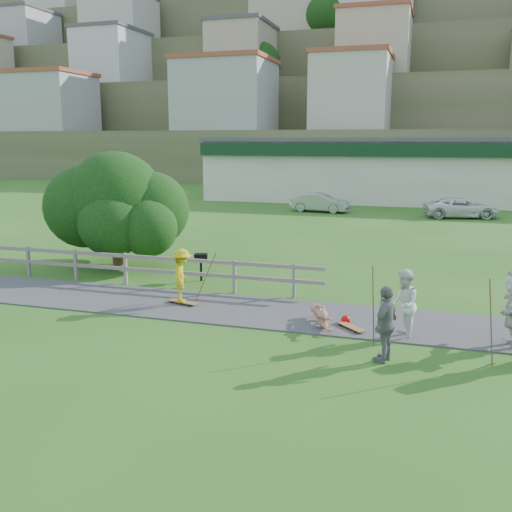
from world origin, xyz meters
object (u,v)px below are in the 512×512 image
Objects in this scene: skater_fallen at (322,316)px; car_white at (461,208)px; spectator_b at (386,324)px; tree at (117,222)px; skater_rider at (182,279)px; bbq at (201,267)px; car_silver at (320,203)px; spectator_a at (403,305)px.

car_white is (4.53, 24.20, 0.35)m from skater_fallen.
spectator_b is 0.29× the size of tree.
skater_fallen is (4.41, -0.74, -0.53)m from skater_rider.
bbq is (-0.63, 3.01, -0.33)m from skater_rider.
tree is 4.59m from bbq.
bbq is (-9.57, -20.45, -0.15)m from car_white.
spectator_b reaches higher than skater_fallen.
car_white is at bearing -85.81° from car_silver.
car_silver is (-4.73, 24.52, 0.36)m from skater_fallen.
car_silver is at bearing -19.66° from skater_rider.
car_silver is at bearing 75.80° from car_white.
car_silver is (-6.54, 26.54, -0.22)m from spectator_b.
spectator_b reaches higher than skater_rider.
tree is at bearing 127.54° from skater_fallen.
spectator_a reaches higher than car_white.
car_silver is 4.06× the size of bbq.
tree is (-9.21, 5.19, 1.47)m from skater_fallen.
car_silver is at bearing -147.86° from spectator_b.
skater_fallen is at bearing -29.42° from tree.
spectator_a is 0.29× the size of tree.
spectator_b reaches higher than car_white.
skater_rider is at bearing -42.82° from tree.
car_silver is 0.65× the size of tree.
spectator_a is 0.44× the size of car_silver.
spectator_b is at bearing -159.99° from car_silver.
skater_fallen is 2.78m from spectator_b.
tree is at bearing 131.92° from car_white.
tree is at bearing 173.10° from car_silver.
skater_fallen is at bearing -119.70° from spectator_b.
car_white reaches higher than skater_fallen.
skater_rider is 0.93× the size of spectator_a.
spectator_a reaches higher than skater_fallen.
bbq is at bearing -125.15° from spectator_a.
skater_fallen is 6.28m from bbq.
skater_rider reaches higher than skater_fallen.
car_silver is at bearing 77.87° from skater_fallen.
car_white is 4.70× the size of bbq.
tree reaches higher than skater_rider.
bbq is at bearing -174.71° from car_silver.
car_white is (2.41, 24.54, -0.24)m from spectator_a.
spectator_a is at bearing 162.17° from car_white.
skater_rider reaches higher than car_white.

